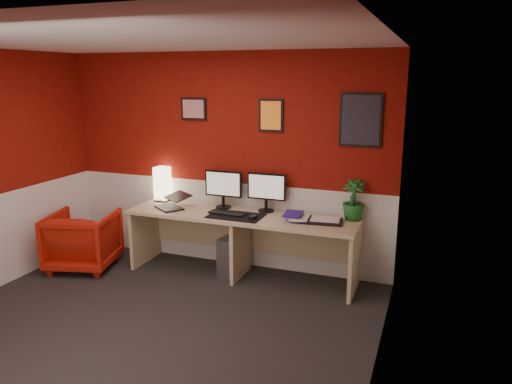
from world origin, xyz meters
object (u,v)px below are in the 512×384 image
(shoji_lamp, at_px, (162,185))
(potted_plant, at_px, (353,200))
(monitor_right, at_px, (266,186))
(zen_tray, at_px, (325,221))
(armchair, at_px, (83,240))
(laptop, at_px, (169,199))
(pc_tower, at_px, (235,254))
(desk, at_px, (241,245))
(monitor_left, at_px, (223,184))

(shoji_lamp, height_order, potted_plant, potted_plant)
(monitor_right, distance_m, zen_tray, 0.80)
(shoji_lamp, xyz_separation_m, armchair, (-0.72, -0.64, -0.59))
(potted_plant, distance_m, armchair, 3.17)
(laptop, distance_m, zen_tray, 1.82)
(pc_tower, xyz_separation_m, armchair, (-1.74, -0.47, 0.11))
(zen_tray, distance_m, potted_plant, 0.38)
(desk, height_order, laptop, laptop)
(desk, relative_size, armchair, 3.50)
(pc_tower, distance_m, armchair, 1.81)
(zen_tray, xyz_separation_m, armchair, (-2.79, -0.43, -0.41))
(shoji_lamp, distance_m, potted_plant, 2.32)
(monitor_left, xyz_separation_m, pc_tower, (0.19, -0.12, -0.80))
(desk, distance_m, monitor_right, 0.72)
(laptop, xyz_separation_m, armchair, (-0.98, -0.34, -0.50))
(monitor_left, distance_m, potted_plant, 1.49)
(desk, xyz_separation_m, shoji_lamp, (-1.13, 0.23, 0.56))
(laptop, relative_size, armchair, 0.44)
(laptop, relative_size, monitor_right, 0.57)
(potted_plant, bearing_deg, armchair, -168.11)
(shoji_lamp, height_order, zen_tray, shoji_lamp)
(potted_plant, bearing_deg, zen_tray, -140.49)
(shoji_lamp, height_order, monitor_left, monitor_left)
(desk, bearing_deg, laptop, -175.45)
(zen_tray, bearing_deg, desk, -178.77)
(potted_plant, relative_size, armchair, 0.59)
(laptop, distance_m, monitor_right, 1.14)
(zen_tray, height_order, potted_plant, potted_plant)
(pc_tower, bearing_deg, monitor_right, 35.61)
(monitor_left, bearing_deg, desk, -30.96)
(monitor_left, bearing_deg, pc_tower, -33.28)
(shoji_lamp, bearing_deg, armchair, -138.46)
(monitor_right, bearing_deg, armchair, -163.21)
(potted_plant, height_order, armchair, potted_plant)
(zen_tray, relative_size, pc_tower, 0.78)
(desk, distance_m, shoji_lamp, 1.28)
(laptop, distance_m, pc_tower, 0.99)
(desk, relative_size, shoji_lamp, 6.50)
(potted_plant, bearing_deg, laptop, -171.82)
(armchair, bearing_deg, monitor_right, -178.29)
(shoji_lamp, distance_m, armchair, 1.13)
(laptop, bearing_deg, monitor_right, 49.05)
(monitor_right, height_order, pc_tower, monitor_right)
(laptop, height_order, zen_tray, laptop)
(shoji_lamp, distance_m, laptop, 0.40)
(desk, bearing_deg, monitor_right, 43.99)
(desk, xyz_separation_m, zen_tray, (0.94, 0.02, 0.38))
(potted_plant, bearing_deg, monitor_right, -179.03)
(monitor_left, bearing_deg, potted_plant, 1.88)
(desk, distance_m, potted_plant, 1.35)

